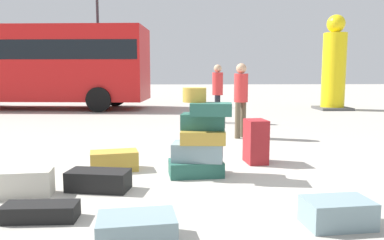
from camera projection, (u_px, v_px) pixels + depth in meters
The scene contains 14 objects.
ground_plane at pixel (208, 178), 5.11m from camera, with size 80.00×80.00×0.00m, color #ADA89E.
suitcase_tower at pixel (200, 140), 5.17m from camera, with size 0.87×0.65×1.22m.
suitcase_cream_right_side at pixel (21, 183), 4.33m from camera, with size 0.70×0.29×0.31m, color beige.
suitcase_slate_white_trunk at pixel (137, 229), 3.17m from camera, with size 0.66×0.43×0.22m, color gray.
suitcase_maroon_foreground_near at pixel (256, 141), 5.91m from camera, with size 0.30×0.43×0.69m, color maroon.
suitcase_black_left_side at pixel (99, 180), 4.56m from camera, with size 0.74×0.36×0.24m, color black.
suitcase_tan_behind_tower at pixel (114, 161), 5.48m from camera, with size 0.68×0.37×0.28m, color #B28C33.
suitcase_slate_upright_blue at pixel (337, 213), 3.49m from camera, with size 0.61×0.39×0.25m, color gray.
suitcase_black_foreground_far at pixel (40, 212), 3.63m from camera, with size 0.71×0.28×0.16m, color black.
person_bearded_onlooker at pixel (241, 94), 8.13m from camera, with size 0.30×0.30×1.62m.
person_tourist_with_camera at pixel (218, 88), 10.57m from camera, with size 0.30×0.33×1.65m.
yellow_dummy_statue at pixel (334, 68), 14.31m from camera, with size 1.22×1.22×3.58m.
parked_bus at pixel (36, 62), 14.66m from camera, with size 8.79×3.29×3.15m.
lamp_post at pixel (97, 15), 16.15m from camera, with size 0.36×0.36×5.89m.
Camera 1 is at (-0.46, -4.95, 1.42)m, focal length 35.09 mm.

